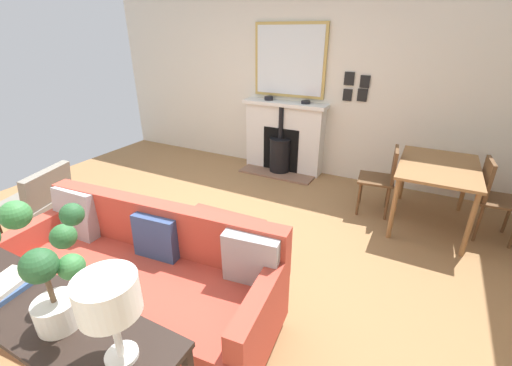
# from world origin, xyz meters

# --- Properties ---
(ground_plane) EXTENTS (5.09, 6.28, 0.01)m
(ground_plane) POSITION_xyz_m (0.00, 0.00, -0.00)
(ground_plane) COLOR olive
(wall_left) EXTENTS (0.12, 6.28, 2.61)m
(wall_left) POSITION_xyz_m (-2.54, 0.00, 1.31)
(wall_left) COLOR beige
(wall_left) RESTS_ON ground
(fireplace) EXTENTS (0.57, 1.29, 1.08)m
(fireplace) POSITION_xyz_m (-2.33, 0.02, 0.49)
(fireplace) COLOR brown
(fireplace) RESTS_ON ground
(mirror_over_mantel) EXTENTS (0.04, 1.09, 1.02)m
(mirror_over_mantel) POSITION_xyz_m (-2.46, 0.02, 1.65)
(mirror_over_mantel) COLOR tan
(mantel_bowl_near) EXTENTS (0.13, 0.13, 0.06)m
(mantel_bowl_near) POSITION_xyz_m (-2.36, -0.25, 1.11)
(mantel_bowl_near) COLOR black
(mantel_bowl_near) RESTS_ON fireplace
(mantel_bowl_far) EXTENTS (0.13, 0.13, 0.04)m
(mantel_bowl_far) POSITION_xyz_m (-2.36, 0.34, 1.10)
(mantel_bowl_far) COLOR black
(mantel_bowl_far) RESTS_ON fireplace
(sofa) EXTENTS (1.02, 2.15, 0.86)m
(sofa) POSITION_xyz_m (0.95, 0.30, 0.37)
(sofa) COLOR #B2B2B7
(sofa) RESTS_ON ground
(ottoman) EXTENTS (0.65, 0.81, 0.37)m
(ottoman) POSITION_xyz_m (0.10, 0.37, 0.23)
(ottoman) COLOR #B2B2B7
(ottoman) RESTS_ON ground
(armchair_accent) EXTENTS (0.80, 0.74, 0.77)m
(armchair_accent) POSITION_xyz_m (0.59, -1.52, 0.44)
(armchair_accent) COLOR #4C3321
(armchair_accent) RESTS_ON ground
(console_table) EXTENTS (0.41, 1.84, 0.76)m
(console_table) POSITION_xyz_m (1.68, 0.30, 0.68)
(console_table) COLOR black
(console_table) RESTS_ON ground
(table_lamp_far_end) EXTENTS (0.25, 0.25, 0.42)m
(table_lamp_far_end) POSITION_xyz_m (1.68, 0.99, 1.09)
(table_lamp_far_end) COLOR white
(table_lamp_far_end) RESTS_ON console_table
(potted_plant) EXTENTS (0.49, 0.45, 0.60)m
(potted_plant) POSITION_xyz_m (1.68, 0.59, 1.10)
(potted_plant) COLOR silver
(potted_plant) RESTS_ON console_table
(book_stack) EXTENTS (0.31, 0.23, 0.05)m
(book_stack) POSITION_xyz_m (1.68, 0.12, 0.79)
(book_stack) COLOR #38517F
(book_stack) RESTS_ON console_table
(dining_table) EXTENTS (1.13, 0.79, 0.72)m
(dining_table) POSITION_xyz_m (-1.59, 2.16, 0.63)
(dining_table) COLOR olive
(dining_table) RESTS_ON ground
(dining_chair_near_fireplace) EXTENTS (0.44, 0.44, 0.83)m
(dining_chair_near_fireplace) POSITION_xyz_m (-1.60, 1.62, 0.50)
(dining_chair_near_fireplace) COLOR brown
(dining_chair_near_fireplace) RESTS_ON ground
(dining_chair_by_back_wall) EXTENTS (0.43, 0.43, 0.86)m
(dining_chair_by_back_wall) POSITION_xyz_m (-1.58, 2.69, 0.51)
(dining_chair_by_back_wall) COLOR brown
(dining_chair_by_back_wall) RESTS_ON ground
(photo_gallery_row) EXTENTS (0.02, 0.34, 0.38)m
(photo_gallery_row) POSITION_xyz_m (-2.47, 1.00, 1.34)
(photo_gallery_row) COLOR black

